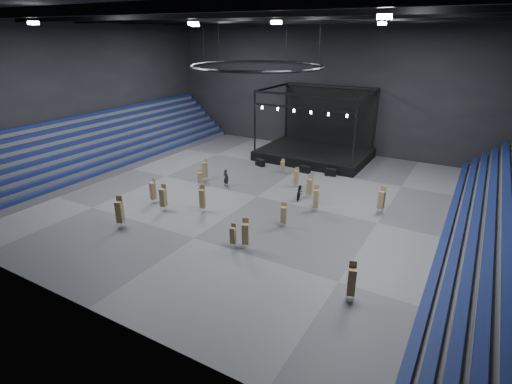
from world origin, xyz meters
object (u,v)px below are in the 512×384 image
Objects in this scene: chair_stack_4 at (310,186)px; chair_stack_13 at (205,169)px; chair_stack_8 at (381,199)px; chair_stack_14 at (163,197)px; chair_stack_3 at (120,211)px; flight_case_left at (260,163)px; chair_stack_2 at (200,177)px; chair_stack_10 at (316,198)px; flight_case_right at (331,172)px; chair_stack_9 at (245,233)px; chair_stack_7 at (284,214)px; chair_stack_11 at (153,190)px; chair_stack_12 at (233,235)px; chair_stack_5 at (352,281)px; chair_stack_0 at (202,198)px; stage at (316,147)px; chair_stack_1 at (283,166)px; flight_case_mid at (305,169)px; crew_member at (300,193)px; chair_stack_6 at (296,177)px; man_center at (226,178)px.

chair_stack_4 is 12.43m from chair_stack_13.
chair_stack_4 is 0.93× the size of chair_stack_8.
chair_stack_4 is 14.65m from chair_stack_14.
flight_case_left is at bearing 62.30° from chair_stack_3.
chair_stack_2 is at bearing -168.72° from chair_stack_4.
chair_stack_4 is 0.93× the size of chair_stack_10.
flight_case_right is 0.51× the size of chair_stack_9.
flight_case_left is at bearing 107.56° from chair_stack_7.
chair_stack_14 reaches higher than chair_stack_11.
chair_stack_12 is at bearing -92.33° from flight_case_right.
chair_stack_3 is at bearing -108.41° from chair_stack_14.
chair_stack_2 is 0.71× the size of chair_stack_5.
chair_stack_12 is at bearing -128.07° from chair_stack_10.
chair_stack_2 is at bearing 106.22° from chair_stack_0.
stage reaches higher than chair_stack_14.
stage is at bearing 68.66° from chair_stack_14.
flight_case_right is 0.67× the size of chair_stack_2.
chair_stack_0 is 1.04× the size of chair_stack_11.
chair_stack_7 is (6.50, -12.91, 0.25)m from chair_stack_1.
chair_stack_7 is at bearing -3.90° from chair_stack_13.
flight_case_right is 0.50× the size of chair_stack_8.
chair_stack_5 reaches higher than chair_stack_9.
chair_stack_0 reaches higher than chair_stack_11.
chair_stack_13 reaches higher than chair_stack_2.
chair_stack_14 is (-1.17, -16.61, 0.95)m from flight_case_left.
chair_stack_10 is (5.37, -9.92, 0.92)m from flight_case_mid.
stage is 18.41m from chair_stack_8.
crew_member is at bearing -69.87° from flight_case_mid.
chair_stack_9 is 16.27m from chair_stack_13.
chair_stack_0 is 0.98× the size of chair_stack_5.
chair_stack_12 is at bearing -57.40° from chair_stack_0.
chair_stack_0 is at bearing -96.68° from stage.
chair_stack_2 is 0.73× the size of chair_stack_14.
chair_stack_6 reaches higher than flight_case_right.
chair_stack_10 is at bearing -177.54° from man_center.
chair_stack_11 is at bearing 152.26° from chair_stack_12.
man_center is (-3.43, -7.12, 0.03)m from chair_stack_1.
chair_stack_12 is 9.89m from chair_stack_14.
chair_stack_13 reaches higher than chair_stack_11.
chair_stack_11 reaches higher than chair_stack_7.
chair_stack_8 is 0.99× the size of chair_stack_13.
chair_stack_6 is 9.96m from chair_stack_8.
flight_case_right is 5.89m from chair_stack_6.
chair_stack_9 is 0.97× the size of chair_stack_14.
crew_member is (-0.04, -8.84, 0.42)m from flight_case_right.
chair_stack_5 is at bearing -60.58° from chair_stack_1.
chair_stack_6 is at bearing 104.84° from chair_stack_5.
chair_stack_13 is (-12.37, -1.25, 0.07)m from chair_stack_4.
chair_stack_0 is at bearing -81.64° from flight_case_left.
chair_stack_10 is (-7.10, 11.60, -0.06)m from chair_stack_5.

